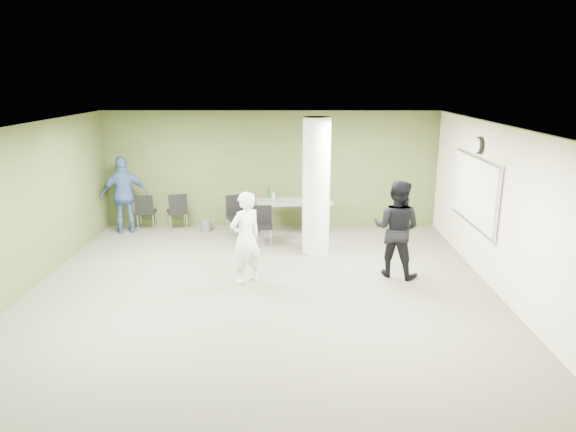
{
  "coord_description": "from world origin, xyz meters",
  "views": [
    {
      "loc": [
        0.53,
        -8.21,
        3.55
      ],
      "look_at": [
        0.44,
        1.0,
        1.05
      ],
      "focal_mm": 32.0,
      "sensor_mm": 36.0,
      "label": 1
    }
  ],
  "objects_px": {
    "chair_back_left": "(145,210)",
    "folding_table": "(293,202)",
    "woman_white": "(246,238)",
    "man_black": "(396,229)",
    "man_blue": "(124,195)"
  },
  "relations": [
    {
      "from": "chair_back_left",
      "to": "folding_table",
      "type": "bearing_deg",
      "value": 169.61
    },
    {
      "from": "woman_white",
      "to": "man_black",
      "type": "distance_m",
      "value": 2.74
    },
    {
      "from": "folding_table",
      "to": "chair_back_left",
      "type": "xyz_separation_m",
      "value": [
        -3.53,
        0.3,
        -0.26
      ]
    },
    {
      "from": "man_black",
      "to": "folding_table",
      "type": "bearing_deg",
      "value": -26.87
    },
    {
      "from": "chair_back_left",
      "to": "man_blue",
      "type": "distance_m",
      "value": 0.6
    },
    {
      "from": "chair_back_left",
      "to": "man_black",
      "type": "bearing_deg",
      "value": 146.71
    },
    {
      "from": "folding_table",
      "to": "chair_back_left",
      "type": "distance_m",
      "value": 3.55
    },
    {
      "from": "chair_back_left",
      "to": "woman_white",
      "type": "xyz_separation_m",
      "value": [
        2.69,
        -3.23,
        0.32
      ]
    },
    {
      "from": "man_black",
      "to": "man_blue",
      "type": "bearing_deg",
      "value": 2.09
    },
    {
      "from": "folding_table",
      "to": "woman_white",
      "type": "relative_size",
      "value": 1.08
    },
    {
      "from": "man_blue",
      "to": "chair_back_left",
      "type": "bearing_deg",
      "value": -179.2
    },
    {
      "from": "man_black",
      "to": "woman_white",
      "type": "bearing_deg",
      "value": 34.93
    },
    {
      "from": "chair_back_left",
      "to": "man_blue",
      "type": "bearing_deg",
      "value": 16.81
    },
    {
      "from": "folding_table",
      "to": "man_black",
      "type": "height_order",
      "value": "man_black"
    },
    {
      "from": "man_black",
      "to": "man_blue",
      "type": "xyz_separation_m",
      "value": [
        -5.81,
        2.68,
        0.01
      ]
    }
  ]
}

